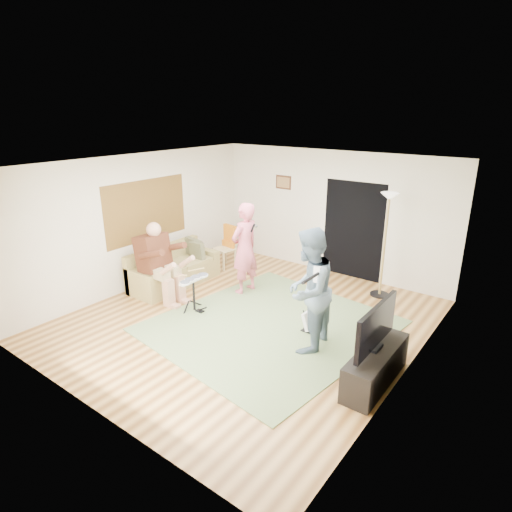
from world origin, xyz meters
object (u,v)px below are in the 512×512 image
at_px(guitarist, 308,291).
at_px(guitar_spare, 309,321).
at_px(singer, 245,249).
at_px(dining_chair, 226,252).
at_px(tv_cabinet, 376,366).
at_px(drum_kit, 194,296).
at_px(television, 376,326).
at_px(sofa, 172,272).
at_px(torchiere_lamp, 386,227).

xyz_separation_m(guitarist, guitar_spare, (-0.22, 0.44, -0.76)).
bearing_deg(singer, dining_chair, -120.27).
bearing_deg(tv_cabinet, drum_kit, 178.37).
distance_m(drum_kit, tv_cabinet, 3.50).
distance_m(drum_kit, television, 3.50).
relative_size(dining_chair, television, 0.83).
relative_size(singer, guitar_spare, 2.57).
bearing_deg(sofa, dining_chair, 80.53).
relative_size(singer, torchiere_lamp, 0.89).
height_order(sofa, dining_chair, dining_chair).
bearing_deg(drum_kit, tv_cabinet, -1.63).
xyz_separation_m(sofa, singer, (1.50, 0.59, 0.65)).
relative_size(drum_kit, television, 0.56).
bearing_deg(guitar_spare, torchiere_lamp, 79.58).
bearing_deg(guitarist, television, 70.26).
height_order(torchiere_lamp, television, torchiere_lamp).
bearing_deg(guitarist, singer, -126.66).
bearing_deg(drum_kit, television, -1.65).
relative_size(torchiere_lamp, dining_chair, 2.10).
height_order(sofa, television, television).
xyz_separation_m(guitarist, torchiere_lamp, (0.17, 2.57, 0.45)).
relative_size(tv_cabinet, television, 1.18).
xyz_separation_m(guitarist, dining_chair, (-3.34, 1.97, -0.61)).
xyz_separation_m(tv_cabinet, television, (-0.05, 0.00, 0.60)).
bearing_deg(sofa, torchiere_lamp, 28.56).
height_order(torchiere_lamp, dining_chair, torchiere_lamp).
bearing_deg(guitarist, tv_cabinet, 70.71).
relative_size(guitarist, television, 1.62).
height_order(guitarist, guitar_spare, guitarist).
distance_m(singer, dining_chair, 1.62).
bearing_deg(guitar_spare, sofa, 178.58).
distance_m(singer, tv_cabinet, 3.61).
distance_m(singer, torchiere_lamp, 2.73).
xyz_separation_m(guitar_spare, dining_chair, (-3.12, 1.53, 0.14)).
distance_m(guitar_spare, torchiere_lamp, 2.48).
relative_size(guitarist, torchiere_lamp, 0.93).
bearing_deg(drum_kit, singer, 80.45).
xyz_separation_m(guitarist, tv_cabinet, (1.21, -0.23, -0.71)).
bearing_deg(television, tv_cabinet, -0.00).
bearing_deg(singer, torchiere_lamp, 127.06).
bearing_deg(drum_kit, guitar_spare, 15.27).
height_order(guitar_spare, tv_cabinet, guitar_spare).
relative_size(torchiere_lamp, tv_cabinet, 1.47).
bearing_deg(singer, sofa, -64.27).
xyz_separation_m(drum_kit, guitar_spare, (2.08, 0.57, -0.09)).
xyz_separation_m(drum_kit, tv_cabinet, (3.50, -0.10, -0.04)).
height_order(sofa, tv_cabinet, sofa).
distance_m(sofa, torchiere_lamp, 4.43).
xyz_separation_m(singer, guitar_spare, (1.87, -0.67, -0.71)).
bearing_deg(dining_chair, sofa, -90.39).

